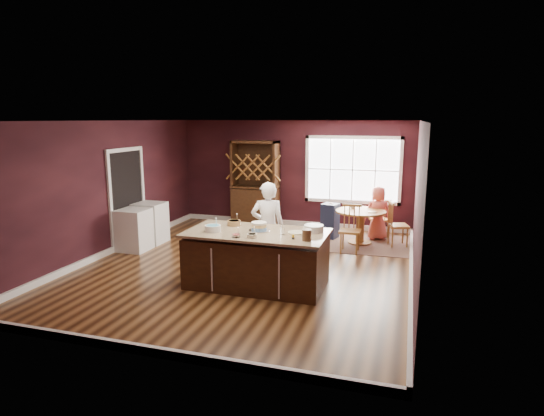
{
  "coord_description": "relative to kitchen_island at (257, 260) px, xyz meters",
  "views": [
    {
      "loc": [
        2.85,
        -7.74,
        2.74
      ],
      "look_at": [
        0.35,
        0.44,
        1.05
      ],
      "focal_mm": 30.0,
      "sensor_mm": 36.0,
      "label": 1
    }
  ],
  "objects": [
    {
      "name": "rug",
      "position": [
        1.36,
        3.11,
        -0.43
      ],
      "size": [
        2.36,
        1.85,
        0.01
      ],
      "primitive_type": "cube",
      "rotation": [
        0.0,
        0.0,
        0.03
      ],
      "color": "brown",
      "rests_on": "ground"
    },
    {
      "name": "baker",
      "position": [
        -0.05,
        0.76,
        0.38
      ],
      "size": [
        0.7,
        0.57,
        1.64
      ],
      "primitive_type": "imported",
      "rotation": [
        0.0,
        0.0,
        3.49
      ],
      "color": "white",
      "rests_on": "ground"
    },
    {
      "name": "bowl_pink",
      "position": [
        -0.19,
        -0.43,
        0.51
      ],
      "size": [
        0.13,
        0.13,
        0.05
      ],
      "primitive_type": "cylinder",
      "color": "white",
      "rests_on": "kitchen_island"
    },
    {
      "name": "chair_east",
      "position": [
        2.17,
        3.16,
        0.06
      ],
      "size": [
        0.51,
        0.52,
        0.99
      ],
      "primitive_type": null,
      "rotation": [
        0.0,
        0.0,
        1.88
      ],
      "color": "brown",
      "rests_on": "ground"
    },
    {
      "name": "kitchen_island",
      "position": [
        0.0,
        0.0,
        0.0
      ],
      "size": [
        2.31,
        1.21,
        0.92
      ],
      "color": "#422713",
      "rests_on": "ground"
    },
    {
      "name": "doorway",
      "position": [
        -3.48,
        1.52,
        0.59
      ],
      "size": [
        0.08,
        1.26,
        2.13
      ],
      "primitive_type": null,
      "color": "white",
      "rests_on": "room_shell"
    },
    {
      "name": "bowl_yellow",
      "position": [
        -0.52,
        0.31,
        0.53
      ],
      "size": [
        0.23,
        0.23,
        0.09
      ],
      "primitive_type": "cylinder",
      "color": "olive",
      "rests_on": "kitchen_island"
    },
    {
      "name": "high_chair",
      "position": [
        0.64,
        3.38,
        -0.01
      ],
      "size": [
        0.42,
        0.42,
        0.85
      ],
      "primitive_type": null,
      "rotation": [
        0.0,
        0.0,
        -0.26
      ],
      "color": "#151E33",
      "rests_on": "ground"
    },
    {
      "name": "toy_figurine",
      "position": [
        0.69,
        -0.28,
        0.52
      ],
      "size": [
        0.05,
        0.05,
        0.08
      ],
      "primitive_type": null,
      "color": "gold",
      "rests_on": "kitchen_island"
    },
    {
      "name": "table_cup",
      "position": [
        1.15,
        3.31,
        0.36
      ],
      "size": [
        0.14,
        0.14,
        0.09
      ],
      "primitive_type": "imported",
      "rotation": [
        0.0,
        0.0,
        -0.28
      ],
      "color": "beige",
      "rests_on": "dining_table"
    },
    {
      "name": "dinner_plate",
      "position": [
        0.64,
        0.1,
        0.49
      ],
      "size": [
        0.28,
        0.28,
        0.02
      ],
      "primitive_type": "cylinder",
      "color": "#F7EDC2",
      "rests_on": "kitchen_island"
    },
    {
      "name": "table_plate",
      "position": [
        1.61,
        2.99,
        0.32
      ],
      "size": [
        0.2,
        0.2,
        0.01
      ],
      "primitive_type": "cylinder",
      "color": "beige",
      "rests_on": "dining_table"
    },
    {
      "name": "dryer",
      "position": [
        -3.15,
        1.84,
        0.01
      ],
      "size": [
        0.62,
        0.6,
        0.9
      ],
      "primitive_type": "cube",
      "color": "white",
      "rests_on": "ground"
    },
    {
      "name": "hutch",
      "position": [
        -1.45,
        4.14,
        0.66
      ],
      "size": [
        1.19,
        0.5,
        2.19
      ],
      "primitive_type": "cube",
      "color": "black",
      "rests_on": "ground"
    },
    {
      "name": "washer",
      "position": [
        -3.15,
        1.2,
        -0.0
      ],
      "size": [
        0.6,
        0.58,
        0.88
      ],
      "primitive_type": "cube",
      "color": "silver",
      "rests_on": "ground"
    },
    {
      "name": "chair_south",
      "position": [
        1.23,
        2.35,
        0.06
      ],
      "size": [
        0.43,
        0.41,
        1.01
      ],
      "primitive_type": null,
      "rotation": [
        0.0,
        0.0,
        -0.01
      ],
      "color": "brown",
      "rests_on": "ground"
    },
    {
      "name": "bowl_olive",
      "position": [
        0.05,
        -0.37,
        0.51
      ],
      "size": [
        0.15,
        0.15,
        0.06
      ],
      "primitive_type": "cylinder",
      "color": "beige",
      "rests_on": "kitchen_island"
    },
    {
      "name": "toddler",
      "position": [
        0.61,
        3.46,
        0.37
      ],
      "size": [
        0.18,
        0.14,
        0.26
      ],
      "primitive_type": null,
      "color": "#8CA5BF",
      "rests_on": "high_chair"
    },
    {
      "name": "window",
      "position": [
        0.99,
        4.39,
        1.06
      ],
      "size": [
        2.36,
        0.1,
        1.66
      ],
      "primitive_type": null,
      "color": "white",
      "rests_on": "room_shell"
    },
    {
      "name": "layer_cake",
      "position": [
        0.02,
        0.07,
        0.55
      ],
      "size": [
        0.36,
        0.36,
        0.14
      ],
      "primitive_type": null,
      "color": "white",
      "rests_on": "kitchen_island"
    },
    {
      "name": "room_shell",
      "position": [
        -0.51,
        0.92,
        0.91
      ],
      "size": [
        7.0,
        7.0,
        7.0
      ],
      "color": "brown",
      "rests_on": "ground"
    },
    {
      "name": "drinking_glass",
      "position": [
        0.46,
        -0.05,
        0.56
      ],
      "size": [
        0.08,
        0.08,
        0.16
      ],
      "primitive_type": "cylinder",
      "color": "silver",
      "rests_on": "kitchen_island"
    },
    {
      "name": "chair_north",
      "position": [
        1.73,
        3.82,
        0.02
      ],
      "size": [
        0.52,
        0.51,
        0.92
      ],
      "primitive_type": null,
      "rotation": [
        0.0,
        0.0,
        3.67
      ],
      "color": "brown",
      "rests_on": "ground"
    },
    {
      "name": "bowl_blue",
      "position": [
        -0.7,
        -0.19,
        0.53
      ],
      "size": [
        0.27,
        0.27,
        0.1
      ],
      "primitive_type": "cylinder",
      "color": "white",
      "rests_on": "kitchen_island"
    },
    {
      "name": "stoneware_crock",
      "position": [
        0.9,
        -0.29,
        0.57
      ],
      "size": [
        0.14,
        0.14,
        0.17
      ],
      "primitive_type": "cylinder",
      "color": "#473524",
      "rests_on": "kitchen_island"
    },
    {
      "name": "seated_woman",
      "position": [
        1.69,
        3.59,
        0.18
      ],
      "size": [
        0.71,
        0.59,
        1.24
      ],
      "primitive_type": "imported",
      "rotation": [
        0.0,
        0.0,
        3.52
      ],
      "color": "#CF5C4F",
      "rests_on": "ground"
    },
    {
      "name": "white_tub",
      "position": [
        0.89,
        0.28,
        0.54
      ],
      "size": [
        0.32,
        0.32,
        0.11
      ],
      "primitive_type": "cylinder",
      "color": "white",
      "rests_on": "kitchen_island"
    },
    {
      "name": "dining_table",
      "position": [
        1.36,
        3.11,
        0.1
      ],
      "size": [
        1.1,
        1.1,
        0.75
      ],
      "color": "#8C6021",
      "rests_on": "ground"
    }
  ]
}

